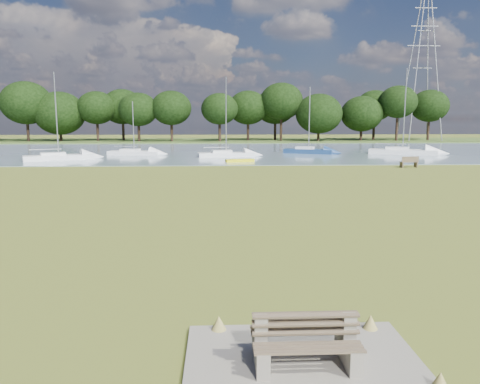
{
  "coord_description": "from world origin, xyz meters",
  "views": [
    {
      "loc": [
        -1.5,
        -21.59,
        4.35
      ],
      "look_at": [
        -0.56,
        -2.0,
        1.28
      ],
      "focal_mm": 35.0,
      "sensor_mm": 36.0,
      "label": 1
    }
  ],
  "objects_px": {
    "riverbank_bench": "(409,162)",
    "sailboat_1": "(402,150)",
    "bench_pair": "(305,341)",
    "sailboat_5": "(58,155)",
    "sailboat_4": "(226,153)",
    "kayak": "(240,161)",
    "sailboat_6": "(308,149)",
    "pylon": "(424,44)",
    "sailboat_3": "(134,151)"
  },
  "relations": [
    {
      "from": "riverbank_bench",
      "to": "sailboat_1",
      "type": "relative_size",
      "value": 0.16
    },
    {
      "from": "bench_pair",
      "to": "sailboat_5",
      "type": "bearing_deg",
      "value": 113.38
    },
    {
      "from": "sailboat_5",
      "to": "sailboat_4",
      "type": "bearing_deg",
      "value": -14.77
    },
    {
      "from": "kayak",
      "to": "sailboat_1",
      "type": "distance_m",
      "value": 22.68
    },
    {
      "from": "bench_pair",
      "to": "sailboat_1",
      "type": "bearing_deg",
      "value": 66.71
    },
    {
      "from": "riverbank_bench",
      "to": "sailboat_4",
      "type": "xyz_separation_m",
      "value": [
        -16.38,
        12.09,
        0.01
      ]
    },
    {
      "from": "sailboat_4",
      "to": "sailboat_6",
      "type": "xyz_separation_m",
      "value": [
        10.45,
        4.93,
        0.04
      ]
    },
    {
      "from": "bench_pair",
      "to": "kayak",
      "type": "bearing_deg",
      "value": 88.99
    },
    {
      "from": "riverbank_bench",
      "to": "pylon",
      "type": "relative_size",
      "value": 0.06
    },
    {
      "from": "pylon",
      "to": "sailboat_4",
      "type": "relative_size",
      "value": 3.33
    },
    {
      "from": "sailboat_1",
      "to": "sailboat_5",
      "type": "distance_m",
      "value": 40.16
    },
    {
      "from": "sailboat_3",
      "to": "sailboat_6",
      "type": "bearing_deg",
      "value": 14.11
    },
    {
      "from": "sailboat_4",
      "to": "bench_pair",
      "type": "bearing_deg",
      "value": -97.81
    },
    {
      "from": "pylon",
      "to": "sailboat_6",
      "type": "bearing_deg",
      "value": -130.62
    },
    {
      "from": "sailboat_5",
      "to": "sailboat_6",
      "type": "height_order",
      "value": "sailboat_5"
    },
    {
      "from": "riverbank_bench",
      "to": "pylon",
      "type": "xyz_separation_m",
      "value": [
        22.61,
        50.3,
        18.09
      ]
    },
    {
      "from": "sailboat_1",
      "to": "sailboat_5",
      "type": "bearing_deg",
      "value": -148.53
    },
    {
      "from": "riverbank_bench",
      "to": "sailboat_5",
      "type": "distance_m",
      "value": 35.38
    },
    {
      "from": "sailboat_5",
      "to": "pylon",
      "type": "bearing_deg",
      "value": 11.52
    },
    {
      "from": "sailboat_3",
      "to": "sailboat_5",
      "type": "distance_m",
      "value": 9.51
    },
    {
      "from": "pylon",
      "to": "kayak",
      "type": "bearing_deg",
      "value": -130.21
    },
    {
      "from": "pylon",
      "to": "bench_pair",
      "type": "bearing_deg",
      "value": -114.57
    },
    {
      "from": "sailboat_1",
      "to": "sailboat_3",
      "type": "bearing_deg",
      "value": -158.16
    },
    {
      "from": "sailboat_5",
      "to": "sailboat_1",
      "type": "bearing_deg",
      "value": -15.28
    },
    {
      "from": "kayak",
      "to": "sailboat_5",
      "type": "bearing_deg",
      "value": 157.35
    },
    {
      "from": "bench_pair",
      "to": "kayak",
      "type": "distance_m",
      "value": 39.46
    },
    {
      "from": "riverbank_bench",
      "to": "sailboat_6",
      "type": "height_order",
      "value": "sailboat_6"
    },
    {
      "from": "riverbank_bench",
      "to": "pylon",
      "type": "height_order",
      "value": "pylon"
    },
    {
      "from": "bench_pair",
      "to": "sailboat_5",
      "type": "xyz_separation_m",
      "value": [
        -18.41,
        42.75,
        0.03
      ]
    },
    {
      "from": "riverbank_bench",
      "to": "sailboat_6",
      "type": "bearing_deg",
      "value": 100.9
    },
    {
      "from": "kayak",
      "to": "pylon",
      "type": "distance_m",
      "value": 61.17
    },
    {
      "from": "bench_pair",
      "to": "kayak",
      "type": "height_order",
      "value": "bench_pair"
    },
    {
      "from": "bench_pair",
      "to": "sailboat_5",
      "type": "relative_size",
      "value": 0.2
    },
    {
      "from": "sailboat_1",
      "to": "sailboat_6",
      "type": "distance_m",
      "value": 11.48
    },
    {
      "from": "sailboat_1",
      "to": "sailboat_4",
      "type": "distance_m",
      "value": 22.08
    },
    {
      "from": "sailboat_5",
      "to": "sailboat_6",
      "type": "xyz_separation_m",
      "value": [
        28.28,
        7.97,
        0.03
      ]
    },
    {
      "from": "bench_pair",
      "to": "sailboat_1",
      "type": "height_order",
      "value": "sailboat_1"
    },
    {
      "from": "kayak",
      "to": "sailboat_5",
      "type": "xyz_separation_m",
      "value": [
        -19.16,
        3.3,
        0.34
      ]
    },
    {
      "from": "pylon",
      "to": "sailboat_1",
      "type": "bearing_deg",
      "value": -116.23
    },
    {
      "from": "pylon",
      "to": "sailboat_6",
      "type": "xyz_separation_m",
      "value": [
        -28.54,
        -33.28,
        -18.03
      ]
    },
    {
      "from": "sailboat_1",
      "to": "sailboat_4",
      "type": "bearing_deg",
      "value": -148.95
    },
    {
      "from": "kayak",
      "to": "sailboat_6",
      "type": "relative_size",
      "value": 0.35
    },
    {
      "from": "pylon",
      "to": "sailboat_5",
      "type": "bearing_deg",
      "value": -144.02
    },
    {
      "from": "pylon",
      "to": "sailboat_3",
      "type": "distance_m",
      "value": 63.47
    },
    {
      "from": "pylon",
      "to": "sailboat_5",
      "type": "height_order",
      "value": "pylon"
    },
    {
      "from": "riverbank_bench",
      "to": "sailboat_4",
      "type": "height_order",
      "value": "sailboat_4"
    },
    {
      "from": "sailboat_5",
      "to": "bench_pair",
      "type": "bearing_deg",
      "value": -91.16
    },
    {
      "from": "riverbank_bench",
      "to": "sailboat_5",
      "type": "bearing_deg",
      "value": 156.88
    },
    {
      "from": "riverbank_bench",
      "to": "sailboat_1",
      "type": "xyz_separation_m",
      "value": [
        5.45,
        15.46,
        0.07
      ]
    },
    {
      "from": "kayak",
      "to": "sailboat_3",
      "type": "distance_m",
      "value": 15.9
    }
  ]
}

